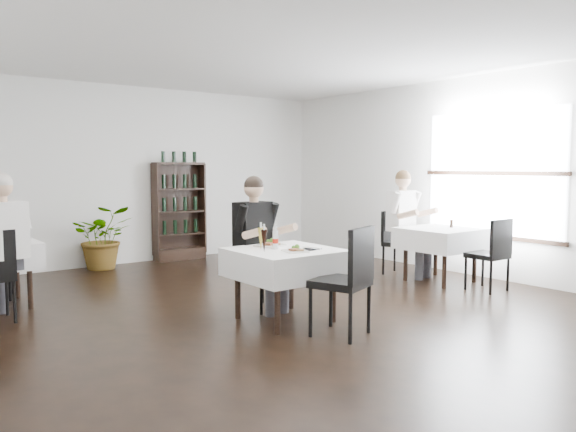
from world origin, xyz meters
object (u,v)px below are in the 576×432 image
object	(u,v)px
wine_shelf	(179,212)
potted_tree	(103,237)
diner_main	(258,233)
main_table	(285,263)

from	to	relation	value
wine_shelf	potted_tree	distance (m)	1.45
diner_main	main_table	bearing A→B (deg)	-92.83
main_table	potted_tree	distance (m)	4.23
main_table	potted_tree	size ratio (longest dim) A/B	1.00
potted_tree	main_table	bearing A→B (deg)	-83.16
main_table	diner_main	bearing A→B (deg)	87.17
wine_shelf	diner_main	distance (m)	3.88
main_table	diner_main	distance (m)	0.60
wine_shelf	potted_tree	xyz separation A→B (m)	(-1.40, -0.11, -0.33)
potted_tree	diner_main	distance (m)	3.72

